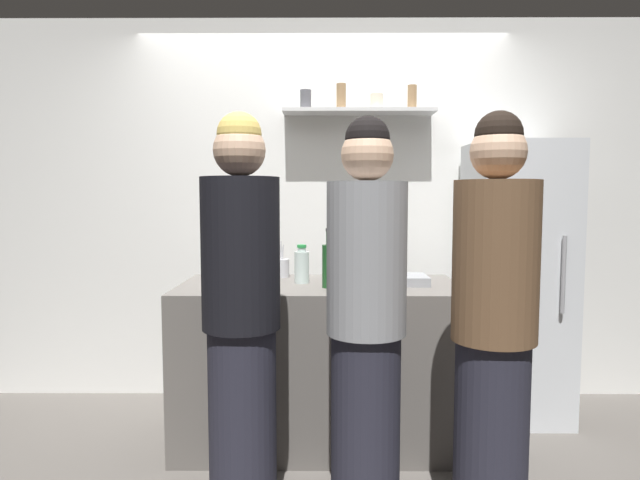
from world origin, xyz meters
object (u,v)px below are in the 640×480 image
at_px(person_brown_jacket, 494,329).
at_px(person_grey_hoodie, 366,322).
at_px(wine_bottle_green_glass, 329,264).
at_px(person_blonde, 242,317).
at_px(utensil_holder, 281,268).
at_px(wine_bottle_amber_glass, 348,268).
at_px(water_bottle_plastic, 302,266).
at_px(baking_pan, 397,280).
at_px(refrigerator, 516,281).

height_order(person_brown_jacket, person_grey_hoodie, person_brown_jacket).
xyz_separation_m(wine_bottle_green_glass, person_blonde, (-0.39, -0.59, -0.15)).
bearing_deg(utensil_holder, wine_bottle_amber_glass, -47.93).
distance_m(water_bottle_plastic, person_blonde, 0.79).
bearing_deg(wine_bottle_amber_glass, person_grey_hoodie, -84.98).
bearing_deg(baking_pan, utensil_holder, 158.62).
distance_m(water_bottle_plastic, person_grey_hoodie, 0.86).
bearing_deg(wine_bottle_green_glass, refrigerator, 22.15).
bearing_deg(wine_bottle_green_glass, baking_pan, 17.31).
bearing_deg(person_blonde, utensil_holder, -24.80).
relative_size(utensil_holder, wine_bottle_green_glass, 0.69).
height_order(refrigerator, wine_bottle_green_glass, refrigerator).
distance_m(wine_bottle_green_glass, water_bottle_plastic, 0.22).
distance_m(baking_pan, person_brown_jacket, 0.91).
bearing_deg(baking_pan, wine_bottle_green_glass, -162.69).
xyz_separation_m(refrigerator, utensil_holder, (-1.48, -0.10, 0.10)).
bearing_deg(person_blonde, refrigerator, -74.90).
bearing_deg(wine_bottle_green_glass, utensil_holder, 126.87).
bearing_deg(person_grey_hoodie, person_blonde, 125.11).
relative_size(utensil_holder, person_grey_hoodie, 0.13).
height_order(water_bottle_plastic, person_grey_hoodie, person_grey_hoodie).
distance_m(person_blonde, person_brown_jacket, 1.06).
bearing_deg(water_bottle_plastic, refrigerator, 13.78).
bearing_deg(refrigerator, utensil_holder, -176.16).
bearing_deg(refrigerator, baking_pan, -155.62).
relative_size(refrigerator, person_grey_hoodie, 1.00).
xyz_separation_m(wine_bottle_green_glass, wine_bottle_amber_glass, (0.10, -0.05, -0.01)).
distance_m(baking_pan, wine_bottle_green_glass, 0.42).
relative_size(wine_bottle_green_glass, wine_bottle_amber_glass, 1.04).
xyz_separation_m(baking_pan, utensil_holder, (-0.68, 0.27, 0.03)).
distance_m(refrigerator, wine_bottle_green_glass, 1.30).
distance_m(refrigerator, person_brown_jacket, 1.34).
height_order(refrigerator, wine_bottle_amber_glass, refrigerator).
height_order(utensil_holder, wine_bottle_amber_glass, wine_bottle_amber_glass).
xyz_separation_m(utensil_holder, person_brown_jacket, (0.95, -1.13, -0.10)).
bearing_deg(water_bottle_plastic, person_grey_hoodie, -68.79).
bearing_deg(utensil_holder, person_blonde, -95.68).
bearing_deg(wine_bottle_amber_glass, refrigerator, 26.13).
height_order(baking_pan, person_blonde, person_blonde).
bearing_deg(person_brown_jacket, wine_bottle_amber_glass, -145.52).
bearing_deg(water_bottle_plastic, person_blonde, -107.50).
relative_size(water_bottle_plastic, person_brown_jacket, 0.13).
bearing_deg(person_blonde, wine_bottle_amber_glass, -61.32).
bearing_deg(person_brown_jacket, refrigerator, 152.48).
bearing_deg(baking_pan, wine_bottle_amber_glass, -149.21).
bearing_deg(refrigerator, wine_bottle_green_glass, -157.85).
bearing_deg(person_brown_jacket, person_blonde, -102.82).
relative_size(wine_bottle_green_glass, water_bottle_plastic, 1.47).
bearing_deg(person_grey_hoodie, water_bottle_plastic, 60.92).
relative_size(utensil_holder, person_brown_jacket, 0.13).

